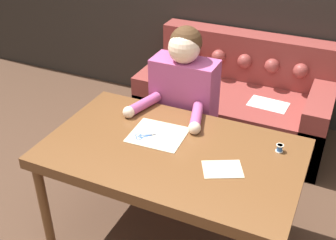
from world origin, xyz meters
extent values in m
cube|color=brown|center=(-0.02, 0.07, 0.69)|extent=(1.51, 0.91, 0.07)
cylinder|color=brown|center=(-0.71, -0.32, 0.33)|extent=(0.06, 0.06, 0.66)
cylinder|color=brown|center=(-0.71, 0.47, 0.33)|extent=(0.06, 0.06, 0.66)
cylinder|color=brown|center=(0.68, 0.47, 0.33)|extent=(0.06, 0.06, 0.66)
cube|color=brown|center=(-0.02, 1.47, 0.22)|extent=(1.62, 0.87, 0.44)
cube|color=brown|center=(-0.02, 1.79, 0.65)|extent=(1.62, 0.22, 0.43)
cube|color=brown|center=(-0.73, 1.47, 0.30)|extent=(0.20, 0.87, 0.60)
cube|color=brown|center=(0.69, 1.47, 0.30)|extent=(0.20, 0.87, 0.60)
sphere|color=brown|center=(-0.51, 1.66, 0.65)|extent=(0.13, 0.13, 0.13)
sphere|color=brown|center=(-0.26, 1.66, 0.65)|extent=(0.13, 0.13, 0.13)
sphere|color=brown|center=(-0.02, 1.66, 0.65)|extent=(0.13, 0.13, 0.13)
sphere|color=brown|center=(0.22, 1.66, 0.65)|extent=(0.13, 0.13, 0.13)
sphere|color=brown|center=(0.47, 1.66, 0.65)|extent=(0.13, 0.13, 0.13)
cube|color=white|center=(0.29, 1.36, 0.44)|extent=(0.33, 0.22, 0.00)
cylinder|color=#33281E|center=(-0.19, 0.68, 0.22)|extent=(0.28, 0.28, 0.45)
cube|color=#B24C84|center=(-0.19, 0.68, 0.73)|extent=(0.46, 0.22, 0.57)
sphere|color=beige|center=(-0.19, 0.66, 1.12)|extent=(0.22, 0.22, 0.22)
sphere|color=#472D19|center=(-0.19, 0.69, 1.14)|extent=(0.22, 0.22, 0.22)
cylinder|color=#B24C84|center=(-0.39, 0.42, 0.76)|extent=(0.14, 0.29, 0.07)
sphere|color=beige|center=(-0.42, 0.29, 0.76)|extent=(0.08, 0.08, 0.08)
cylinder|color=#B24C84|center=(0.00, 0.42, 0.76)|extent=(0.15, 0.29, 0.07)
sphere|color=beige|center=(0.04, 0.29, 0.76)|extent=(0.08, 0.08, 0.08)
cube|color=beige|center=(-0.16, 0.17, 0.73)|extent=(0.35, 0.31, 0.00)
cube|color=beige|center=(0.32, 0.01, 0.73)|extent=(0.26, 0.24, 0.00)
cube|color=silver|center=(-0.14, 0.20, 0.73)|extent=(0.10, 0.11, 0.00)
cube|color=#2D569E|center=(-0.21, 0.12, 0.73)|extent=(0.07, 0.07, 0.00)
torus|color=#2D569E|center=(-0.24, 0.09, 0.73)|extent=(0.04, 0.04, 0.01)
cube|color=silver|center=(-0.12, 0.18, 0.73)|extent=(0.13, 0.07, 0.00)
cube|color=#2D569E|center=(-0.22, 0.13, 0.73)|extent=(0.08, 0.05, 0.00)
torus|color=#2D569E|center=(-0.26, 0.11, 0.73)|extent=(0.04, 0.04, 0.01)
cylinder|color=silver|center=(-0.18, 0.15, 0.73)|extent=(0.01, 0.01, 0.01)
cylinder|color=#3366B2|center=(0.56, 0.31, 0.75)|extent=(0.03, 0.03, 0.04)
cylinder|color=beige|center=(0.56, 0.31, 0.77)|extent=(0.04, 0.04, 0.00)
cylinder|color=beige|center=(0.56, 0.31, 0.73)|extent=(0.04, 0.04, 0.00)
camera|label=1|loc=(0.81, -1.77, 2.16)|focal=45.00mm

